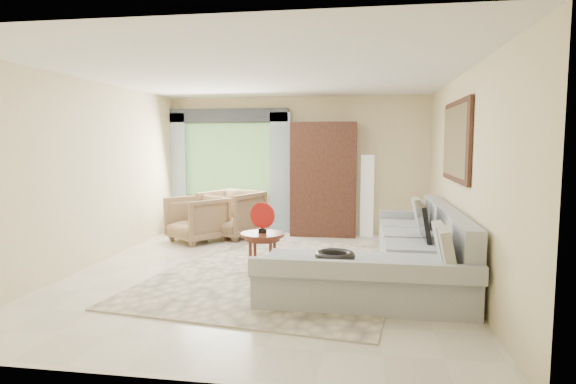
% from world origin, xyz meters
% --- Properties ---
extents(ground, '(6.00, 6.00, 0.00)m').
position_xyz_m(ground, '(0.00, 0.00, 0.00)').
color(ground, silver).
rests_on(ground, ground).
extents(area_rug, '(3.50, 4.36, 0.02)m').
position_xyz_m(area_rug, '(0.21, 0.02, 0.01)').
color(area_rug, beige).
rests_on(area_rug, ground).
extents(sectional_sofa, '(2.30, 3.46, 0.90)m').
position_xyz_m(sectional_sofa, '(1.78, -0.18, 0.28)').
color(sectional_sofa, '#A7ACB0').
rests_on(sectional_sofa, ground).
extents(tv_screen, '(0.14, 0.74, 0.48)m').
position_xyz_m(tv_screen, '(2.05, 0.07, 0.72)').
color(tv_screen, black).
rests_on(tv_screen, sectional_sofa).
extents(garden_hose, '(0.43, 0.43, 0.09)m').
position_xyz_m(garden_hose, '(1.00, -1.20, 0.55)').
color(garden_hose, black).
rests_on(garden_hose, sectional_sofa).
extents(coffee_table, '(0.57, 0.57, 0.57)m').
position_xyz_m(coffee_table, '(0.00, -0.20, 0.30)').
color(coffee_table, '#4A1C13').
rests_on(coffee_table, ground).
extents(red_disc, '(0.34, 0.11, 0.34)m').
position_xyz_m(red_disc, '(0.00, -0.20, 0.80)').
color(red_disc, '#A61210').
rests_on(red_disc, coffee_table).
extents(armchair_left, '(1.20, 1.21, 0.80)m').
position_xyz_m(armchair_left, '(-1.59, 1.76, 0.40)').
color(armchair_left, '#866549').
rests_on(armchair_left, ground).
extents(armchair_right, '(1.23, 1.24, 0.86)m').
position_xyz_m(armchair_right, '(-1.08, 2.18, 0.43)').
color(armchair_right, '#A08257').
rests_on(armchair_right, ground).
extents(potted_plant, '(0.56, 0.52, 0.53)m').
position_xyz_m(potted_plant, '(-2.17, 2.47, 0.27)').
color(potted_plant, '#999999').
rests_on(potted_plant, ground).
extents(armoire, '(1.20, 0.55, 2.10)m').
position_xyz_m(armoire, '(0.55, 2.72, 1.05)').
color(armoire, black).
rests_on(armoire, ground).
extents(floor_lamp, '(0.24, 0.24, 1.50)m').
position_xyz_m(floor_lamp, '(1.35, 2.78, 0.75)').
color(floor_lamp, silver).
rests_on(floor_lamp, ground).
extents(window, '(1.80, 0.04, 1.40)m').
position_xyz_m(window, '(-1.35, 2.97, 1.40)').
color(window, '#669E59').
rests_on(window, wall_back).
extents(curtain_left, '(0.40, 0.08, 2.30)m').
position_xyz_m(curtain_left, '(-2.40, 2.88, 1.15)').
color(curtain_left, '#9EB7CC').
rests_on(curtain_left, ground).
extents(curtain_right, '(0.40, 0.08, 2.30)m').
position_xyz_m(curtain_right, '(-0.30, 2.88, 1.15)').
color(curtain_right, '#9EB7CC').
rests_on(curtain_right, ground).
extents(valance, '(2.40, 0.12, 0.26)m').
position_xyz_m(valance, '(-1.35, 2.90, 2.25)').
color(valance, '#1E232D').
rests_on(valance, wall_back).
extents(wall_mirror, '(0.05, 1.70, 1.05)m').
position_xyz_m(wall_mirror, '(2.46, 0.35, 1.75)').
color(wall_mirror, black).
rests_on(wall_mirror, wall_right).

